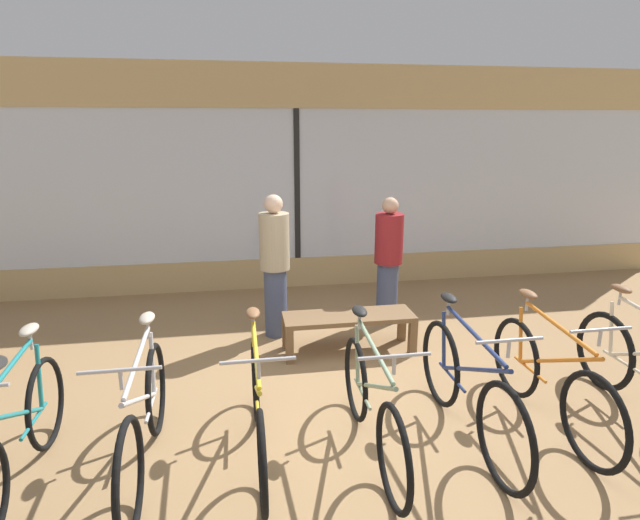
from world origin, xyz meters
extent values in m
plane|color=#99754C|center=(0.00, 0.00, 0.00)|extent=(24.00, 24.00, 0.00)
cube|color=tan|center=(0.00, 3.50, 0.23)|extent=(12.00, 0.08, 0.45)
cube|color=silver|center=(0.00, 3.50, 1.52)|extent=(12.00, 0.04, 2.15)
cube|color=tan|center=(0.00, 3.50, 2.90)|extent=(12.00, 0.08, 0.60)
cube|color=black|center=(0.00, 3.47, 1.52)|extent=(0.08, 0.02, 2.15)
torus|color=black|center=(-2.36, -0.07, 0.35)|extent=(0.04, 0.69, 0.69)
cylinder|color=#1E7A7F|center=(-2.36, -0.63, 0.59)|extent=(0.03, 0.97, 0.51)
cylinder|color=#1E7A7F|center=(-2.36, -0.11, 0.59)|extent=(0.03, 0.11, 0.49)
cylinder|color=#1E7A7F|center=(-2.36, -0.60, 0.86)|extent=(0.03, 0.89, 0.10)
cylinder|color=#1E7A7F|center=(-2.36, -0.30, 0.35)|extent=(0.03, 0.47, 0.03)
cylinder|color=#B2B2B7|center=(-2.36, -0.15, 0.90)|extent=(0.02, 0.02, 0.14)
ellipsoid|color=#B2A893|center=(-2.36, -0.15, 0.98)|extent=(0.11, 0.22, 0.06)
torus|color=black|center=(-1.56, -0.02, 0.36)|extent=(0.04, 0.72, 0.72)
torus|color=black|center=(-1.56, -1.06, 0.36)|extent=(0.04, 0.72, 0.72)
cylinder|color=#BCBCC1|center=(-1.56, -0.58, 0.60)|extent=(0.03, 0.98, 0.51)
cylinder|color=#BCBCC1|center=(-1.56, -0.06, 0.60)|extent=(0.03, 0.11, 0.49)
cylinder|color=#BCBCC1|center=(-1.56, -0.55, 0.88)|extent=(0.03, 0.91, 0.10)
cylinder|color=#BCBCC1|center=(-1.56, -0.25, 0.36)|extent=(0.03, 0.47, 0.03)
cylinder|color=#B2B2B7|center=(-1.56, -0.10, 0.91)|extent=(0.02, 0.02, 0.14)
ellipsoid|color=#B2A893|center=(-1.56, -0.10, 0.99)|extent=(0.11, 0.22, 0.06)
cylinder|color=#B2B2B7|center=(-1.56, -1.00, 0.97)|extent=(0.02, 0.02, 0.12)
cylinder|color=#ADADB2|center=(-1.56, -1.00, 1.03)|extent=(0.46, 0.02, 0.02)
torus|color=black|center=(-0.78, 0.04, 0.33)|extent=(0.04, 0.66, 0.66)
torus|color=black|center=(-0.78, -1.01, 0.33)|extent=(0.04, 0.66, 0.66)
cylinder|color=gold|center=(-0.78, -0.52, 0.57)|extent=(0.03, 0.98, 0.51)
cylinder|color=gold|center=(-0.78, 0.00, 0.57)|extent=(0.03, 0.11, 0.49)
cylinder|color=gold|center=(-0.78, -0.49, 0.84)|extent=(0.03, 0.91, 0.10)
cylinder|color=gold|center=(-0.78, -0.20, 0.33)|extent=(0.03, 0.47, 0.03)
cylinder|color=#B2B2B7|center=(-0.78, -0.04, 0.88)|extent=(0.02, 0.02, 0.14)
ellipsoid|color=brown|center=(-0.78, -0.04, 0.96)|extent=(0.11, 0.22, 0.06)
cylinder|color=#B2B2B7|center=(-0.78, -0.95, 0.94)|extent=(0.02, 0.02, 0.12)
cylinder|color=#ADADB2|center=(-0.78, -0.95, 1.00)|extent=(0.46, 0.02, 0.02)
torus|color=black|center=(0.04, -0.10, 0.34)|extent=(0.04, 0.69, 0.69)
torus|color=black|center=(0.04, -1.11, 0.34)|extent=(0.04, 0.69, 0.69)
cylinder|color=gray|center=(0.04, -0.64, 0.58)|extent=(0.03, 0.95, 0.51)
cylinder|color=gray|center=(0.04, -0.14, 0.58)|extent=(0.03, 0.11, 0.49)
cylinder|color=gray|center=(0.04, -0.61, 0.86)|extent=(0.03, 0.88, 0.10)
cylinder|color=gray|center=(0.04, -0.33, 0.34)|extent=(0.03, 0.46, 0.03)
cylinder|color=#B2B2B7|center=(0.04, -0.18, 0.89)|extent=(0.02, 0.02, 0.14)
ellipsoid|color=black|center=(0.04, -0.18, 0.97)|extent=(0.11, 0.22, 0.06)
cylinder|color=#B2B2B7|center=(0.04, -1.05, 0.95)|extent=(0.02, 0.02, 0.12)
cylinder|color=#ADADB2|center=(0.04, -1.05, 1.01)|extent=(0.46, 0.02, 0.02)
torus|color=black|center=(0.82, 0.01, 0.37)|extent=(0.05, 0.74, 0.74)
torus|color=black|center=(0.82, -1.07, 0.37)|extent=(0.05, 0.74, 0.74)
cylinder|color=navy|center=(0.82, -0.57, 0.61)|extent=(0.03, 1.01, 0.51)
cylinder|color=navy|center=(0.82, -0.03, 0.61)|extent=(0.03, 0.11, 0.49)
cylinder|color=navy|center=(0.82, -0.54, 0.89)|extent=(0.03, 0.94, 0.10)
cylinder|color=navy|center=(0.82, -0.24, 0.37)|extent=(0.03, 0.49, 0.03)
cylinder|color=#B2B2B7|center=(0.82, -0.07, 0.92)|extent=(0.02, 0.02, 0.14)
ellipsoid|color=black|center=(0.82, -0.07, 1.00)|extent=(0.11, 0.22, 0.06)
cylinder|color=#B2B2B7|center=(0.82, -1.01, 0.98)|extent=(0.02, 0.02, 0.12)
cylinder|color=#ADADB2|center=(0.82, -1.01, 1.04)|extent=(0.46, 0.02, 0.02)
torus|color=black|center=(1.54, 0.03, 0.36)|extent=(0.05, 0.71, 0.71)
torus|color=black|center=(1.54, -0.98, 0.36)|extent=(0.05, 0.71, 0.71)
cylinder|color=orange|center=(1.54, -0.52, 0.60)|extent=(0.03, 0.95, 0.51)
cylinder|color=orange|center=(1.54, -0.01, 0.60)|extent=(0.03, 0.11, 0.49)
cylinder|color=orange|center=(1.54, -0.49, 0.87)|extent=(0.03, 0.88, 0.10)
cylinder|color=orange|center=(1.54, -0.20, 0.36)|extent=(0.03, 0.46, 0.03)
cylinder|color=#B2B2B7|center=(1.54, -0.05, 0.91)|extent=(0.02, 0.02, 0.14)
ellipsoid|color=brown|center=(1.54, -0.05, 0.99)|extent=(0.11, 0.22, 0.06)
cylinder|color=#B2B2B7|center=(1.54, -0.92, 0.97)|extent=(0.02, 0.02, 0.12)
cylinder|color=#ADADB2|center=(1.54, -0.92, 1.03)|extent=(0.46, 0.02, 0.02)
torus|color=black|center=(2.41, 0.01, 0.36)|extent=(0.06, 0.73, 0.73)
cylinder|color=beige|center=(2.41, -0.03, 0.60)|extent=(0.03, 0.11, 0.49)
cylinder|color=beige|center=(2.41, -0.23, 0.36)|extent=(0.03, 0.46, 0.03)
cylinder|color=#B2B2B7|center=(2.41, -0.07, 0.91)|extent=(0.02, 0.02, 0.14)
ellipsoid|color=brown|center=(2.41, -0.07, 0.99)|extent=(0.11, 0.22, 0.06)
cube|color=brown|center=(0.26, 1.15, 0.39)|extent=(1.40, 0.44, 0.05)
cube|color=brown|center=(-0.40, 0.97, 0.18)|extent=(0.08, 0.08, 0.37)
cube|color=brown|center=(0.92, 0.97, 0.18)|extent=(0.08, 0.08, 0.37)
cube|color=brown|center=(-0.40, 1.33, 0.18)|extent=(0.08, 0.08, 0.37)
cube|color=brown|center=(0.92, 1.33, 0.18)|extent=(0.08, 0.08, 0.37)
cylinder|color=#424C6B|center=(-0.48, 1.72, 0.40)|extent=(0.31, 0.31, 0.80)
cylinder|color=tan|center=(-0.48, 1.72, 1.12)|extent=(0.40, 0.40, 0.63)
sphere|color=beige|center=(-0.48, 1.72, 1.54)|extent=(0.21, 0.21, 0.21)
cylinder|color=#424C6B|center=(0.91, 1.90, 0.38)|extent=(0.37, 0.37, 0.76)
cylinder|color=maroon|center=(0.91, 1.90, 1.06)|extent=(0.48, 0.48, 0.60)
sphere|color=tan|center=(0.91, 1.90, 1.46)|extent=(0.20, 0.20, 0.20)
camera|label=1|loc=(-0.87, -3.72, 2.37)|focal=28.00mm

